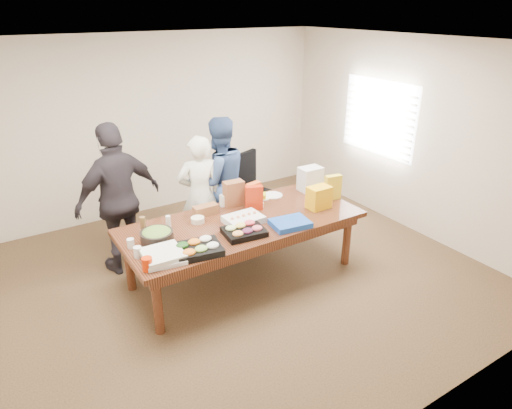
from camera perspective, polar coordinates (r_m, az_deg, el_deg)
floor at (r=5.58m, az=-1.61°, el=-9.07°), size 5.50×5.00×0.02m
ceiling at (r=4.68m, az=-2.02°, el=20.02°), size 5.50×5.00×0.02m
wall_back at (r=7.14m, az=-12.18°, el=9.90°), size 5.50×0.04×2.70m
wall_front at (r=3.28m, az=21.28°, el=-8.89°), size 5.50×0.04×2.70m
wall_right at (r=6.72m, az=19.08°, el=8.22°), size 0.04×5.00×2.70m
window_panel at (r=7.04m, az=15.34°, el=10.64°), size 0.03×1.40×1.10m
window_blinds at (r=7.01m, az=15.11°, el=10.61°), size 0.04×1.36×1.00m
conference_table at (r=5.38m, az=-1.65°, el=-5.64°), size 2.80×1.20×0.75m
office_chair at (r=6.70m, az=-0.44°, el=1.84°), size 0.65×0.65×1.00m
person_center at (r=5.83m, az=-7.14°, el=1.20°), size 0.65×0.51×1.58m
person_right at (r=6.05m, az=-4.70°, el=3.01°), size 0.85×0.67×1.74m
person_left at (r=5.55m, az=-17.06°, el=0.65°), size 1.17×0.69×1.86m
veggie_tray at (r=4.57m, az=-7.43°, el=-5.70°), size 0.53×0.44×0.07m
fruit_tray at (r=4.88m, az=-1.54°, el=-3.50°), size 0.47×0.39×0.07m
sheet_cake at (r=5.15m, az=-1.59°, el=-1.89°), size 0.43×0.33×0.07m
salad_bowl at (r=4.85m, az=-12.52°, el=-3.99°), size 0.38×0.38×0.11m
chip_bag_blue at (r=5.08m, az=4.38°, el=-2.41°), size 0.46×0.37×0.06m
chip_bag_red at (r=5.42m, az=-0.25°, el=0.85°), size 0.23×0.16×0.30m
chip_bag_yellow at (r=5.80m, az=9.76°, el=2.18°), size 0.23×0.13×0.32m
chip_bag_orange at (r=5.53m, az=-0.32°, el=1.33°), size 0.20×0.12×0.30m
mayo_jar at (r=5.56m, az=-4.23°, el=0.51°), size 0.11×0.11×0.14m
mustard_bottle at (r=5.64m, az=-1.38°, el=1.03°), size 0.06×0.06×0.16m
dressing_bottle at (r=5.03m, az=-14.21°, el=-2.55°), size 0.06×0.06×0.19m
ranch_bottle at (r=5.07m, az=-11.10°, el=-2.27°), size 0.06×0.06×0.16m
banana_bunch at (r=5.77m, az=0.21°, el=1.09°), size 0.25×0.22×0.07m
bread_loaf at (r=5.35m, az=-6.44°, el=-0.70°), size 0.29×0.13×0.12m
kraft_bag at (r=5.53m, az=-2.85°, el=1.40°), size 0.25×0.16×0.32m
red_cup at (r=4.36m, az=-13.70°, el=-7.38°), size 0.10×0.10×0.13m
clear_cup_a at (r=4.60m, az=-14.85°, el=-5.89°), size 0.10×0.10×0.11m
clear_cup_b at (r=4.79m, az=-15.69°, el=-4.80°), size 0.08×0.08×0.10m
pizza_box_lower at (r=4.52m, az=-11.59°, el=-6.63°), size 0.44×0.44×0.04m
pizza_box_upper at (r=4.49m, az=-11.81°, el=-6.17°), size 0.39×0.39×0.04m
plate_a at (r=5.87m, az=2.16°, el=1.18°), size 0.27×0.27×0.01m
plate_b at (r=5.80m, az=0.77°, el=0.90°), size 0.24×0.24×0.01m
dip_bowl_a at (r=5.54m, az=0.22°, el=0.01°), size 0.19×0.19×0.06m
dip_bowl_b at (r=5.19m, az=-7.46°, el=-1.95°), size 0.17×0.17×0.06m
grocery_bag_white at (r=6.04m, az=6.93°, el=3.27°), size 0.30×0.22×0.32m
grocery_bag_yellow at (r=5.52m, az=8.02°, el=0.90°), size 0.28×0.20×0.28m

